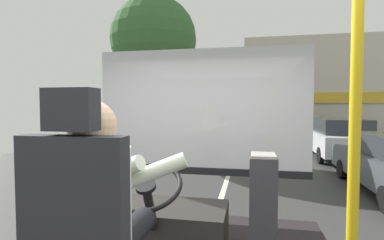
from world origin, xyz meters
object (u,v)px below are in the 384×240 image
object	(u,v)px
parked_car_white	(338,138)
parked_car_blue	(310,129)
handrail_pole	(353,183)
bus_driver	(99,202)
fare_box	(263,211)
steering_console	(163,226)

from	to	relation	value
parked_car_white	parked_car_blue	bearing A→B (deg)	90.24
handrail_pole	parked_car_white	world-z (taller)	handrail_pole
bus_driver	fare_box	world-z (taller)	bus_driver
handrail_pole	parked_car_blue	xyz separation A→B (m)	(2.73, 15.30, -0.94)
parked_car_white	parked_car_blue	distance (m)	5.10
steering_console	parked_car_blue	bearing A→B (deg)	74.64
handrail_pole	parked_car_white	bearing A→B (deg)	74.87
bus_driver	steering_console	distance (m)	1.24
bus_driver	steering_console	size ratio (longest dim) A/B	0.74
handrail_pole	bus_driver	bearing A→B (deg)	176.70
steering_console	bus_driver	bearing A→B (deg)	-90.00
steering_console	parked_car_white	bearing A→B (deg)	66.63
steering_console	parked_car_blue	distance (m)	14.66
parked_car_blue	steering_console	bearing A→B (deg)	-105.36
fare_box	parked_car_white	size ratio (longest dim) A/B	0.22
steering_console	handrail_pole	xyz separation A→B (m)	(1.15, -1.16, 0.75)
fare_box	bus_driver	bearing A→B (deg)	-129.96
parked_car_white	parked_car_blue	size ratio (longest dim) A/B	1.06
steering_console	handrail_pole	bearing A→B (deg)	-45.45
parked_car_white	parked_car_blue	world-z (taller)	parked_car_white
bus_driver	handrail_pole	world-z (taller)	handrail_pole
handrail_pole	fare_box	xyz separation A→B (m)	(-0.30, 1.07, -0.52)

